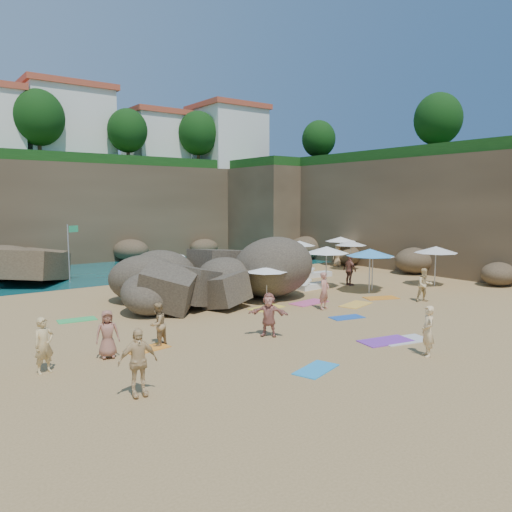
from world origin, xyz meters
TOP-DOWN VIEW (x-y plane):
  - ground at (0.00, 0.00)m, footprint 120.00×120.00m
  - seawater at (0.00, 30.00)m, footprint 120.00×120.00m
  - cliff_back at (2.00, 25.00)m, footprint 44.00×8.00m
  - cliff_right at (19.00, 8.00)m, footprint 8.00×30.00m
  - cliff_corner at (17.00, 20.00)m, footprint 10.00×12.00m
  - clifftop_buildings at (2.96, 25.79)m, footprint 28.48×9.48m
  - clifftop_trees at (4.78, 19.52)m, footprint 35.60×23.82m
  - rock_outcrop at (-2.00, 3.06)m, footprint 9.80×8.64m
  - flag_pole at (-5.24, 12.48)m, footprint 0.69×0.22m
  - parasol_0 at (-0.55, 8.52)m, footprint 2.09×2.09m
  - parasol_1 at (7.90, 8.34)m, footprint 2.19×2.19m
  - parasol_2 at (12.79, 5.96)m, footprint 2.26×2.26m
  - parasol_3 at (9.56, 7.94)m, footprint 2.28×2.28m
  - parasol_4 at (14.03, 8.18)m, footprint 2.36×2.36m
  - parasol_5 at (5.96, 1.53)m, footprint 2.56×2.56m
  - parasol_8 at (7.59, -0.49)m, footprint 2.41×2.41m
  - parasol_9 at (0.43, 0.00)m, footprint 2.02×2.02m
  - parasol_10 at (6.75, -1.00)m, footprint 2.58×2.58m
  - parasol_11 at (11.60, -1.82)m, footprint 2.50×2.50m
  - lounger_0 at (5.57, 4.29)m, footprint 2.01×1.44m
  - lounger_1 at (4.43, 9.68)m, footprint 1.99×1.21m
  - lounger_2 at (4.54, 8.69)m, footprint 1.92×1.37m
  - lounger_3 at (0.12, 5.83)m, footprint 2.15×1.06m
  - lounger_4 at (8.48, 4.94)m, footprint 2.09×0.86m
  - lounger_5 at (5.16, 1.82)m, footprint 2.06×0.85m
  - towel_0 at (-4.19, -8.38)m, footprint 1.74×1.24m
  - towel_2 at (-7.39, -3.43)m, footprint 1.58×0.97m
  - towel_4 at (-0.14, -0.72)m, footprint 1.84×1.13m
  - towel_5 at (0.53, -7.96)m, footprint 2.07×1.36m
  - towel_6 at (-0.09, -7.67)m, footprint 2.07×1.32m
  - towel_8 at (1.50, -4.29)m, footprint 1.59×1.03m
  - towel_9 at (2.30, -1.01)m, footprint 2.04×1.18m
  - towel_10 at (6.13, -2.34)m, footprint 1.93×1.45m
  - towel_11 at (-8.04, 2.20)m, footprint 1.63×0.95m
  - towel_12 at (3.82, -2.70)m, footprint 2.03×1.39m
  - person_stand_0 at (-10.79, -3.81)m, footprint 0.70×0.56m
  - person_stand_1 at (-6.90, -3.25)m, footprint 0.92×0.86m
  - person_stand_2 at (-1.53, 8.50)m, footprint 1.02×1.17m
  - person_stand_3 at (7.71, 1.33)m, footprint 0.57×1.13m
  - person_stand_4 at (13.36, 7.80)m, footprint 0.94×0.76m
  - person_stand_5 at (-2.13, 6.86)m, footprint 1.46×1.08m
  - person_stand_6 at (-0.37, -9.56)m, footprint 0.68×0.73m
  - person_lie_1 at (-9.30, -7.13)m, footprint 1.19×1.86m
  - person_lie_2 at (-8.80, -3.56)m, footprint 1.05×1.65m
  - person_lie_3 at (-3.07, -4.63)m, footprint 2.20×2.19m
  - person_lie_4 at (1.85, -2.53)m, footprint 1.08×1.82m
  - person_lie_5 at (7.11, -4.23)m, footprint 1.51×1.83m

SIDE VIEW (x-z plane):
  - ground at x=0.00m, z-range 0.00..0.00m
  - rock_outcrop at x=-2.00m, z-range -1.63..1.63m
  - seawater at x=0.00m, z-range 0.00..0.00m
  - towel_8 at x=1.50m, z-range 0.00..0.03m
  - towel_2 at x=-7.39m, z-range 0.00..0.03m
  - towel_11 at x=-8.04m, z-range 0.00..0.03m
  - towel_0 at x=-4.19m, z-range 0.00..0.03m
  - towel_4 at x=-0.14m, z-range 0.00..0.03m
  - towel_10 at x=6.13m, z-range 0.00..0.03m
  - towel_12 at x=3.82m, z-range 0.00..0.03m
  - towel_5 at x=0.53m, z-range 0.00..0.03m
  - towel_6 at x=-0.09m, z-range 0.00..0.03m
  - towel_9 at x=2.30m, z-range 0.00..0.03m
  - lounger_2 at x=4.54m, z-range 0.00..0.29m
  - lounger_1 at x=4.43m, z-range 0.00..0.29m
  - lounger_0 at x=5.57m, z-range 0.00..0.30m
  - lounger_5 at x=5.16m, z-range 0.00..0.31m
  - lounger_4 at x=8.48m, z-range 0.00..0.32m
  - lounger_3 at x=0.12m, z-range 0.00..0.32m
  - person_lie_2 at x=-8.80m, z-range 0.00..0.41m
  - person_lie_4 at x=1.85m, z-range 0.00..0.41m
  - person_lie_3 at x=-3.07m, z-range 0.00..0.43m
  - person_lie_1 at x=-9.30m, z-range 0.00..0.43m
  - person_lie_5 at x=7.11m, z-range 0.00..0.62m
  - person_stand_1 at x=-6.90m, z-range 0.00..1.52m
  - person_stand_5 at x=-2.13m, z-range 0.00..1.56m
  - person_stand_6 at x=-0.37m, z-range 0.00..1.67m
  - person_stand_0 at x=-10.79m, z-range 0.00..1.67m
  - person_stand_4 at x=13.36m, z-range 0.00..1.69m
  - person_stand_2 at x=-1.53m, z-range 0.00..1.72m
  - person_stand_3 at x=7.71m, z-range 0.00..1.84m
  - parasol_9 at x=0.43m, z-range 0.80..2.70m
  - parasol_0 at x=-0.55m, z-range 0.82..2.80m
  - parasol_1 at x=7.90m, z-range 0.87..2.94m
  - parasol_2 at x=12.79m, z-range 0.89..3.03m
  - parasol_3 at x=9.56m, z-range 0.90..3.06m
  - parasol_4 at x=14.03m, z-range 0.93..3.17m
  - parasol_8 at x=7.59m, z-range 0.95..3.22m
  - parasol_11 at x=11.60m, z-range 0.99..3.35m
  - parasol_5 at x=5.96m, z-range 1.01..3.44m
  - parasol_10 at x=6.75m, z-range 1.02..3.46m
  - flag_pole at x=-5.24m, z-range 0.50..4.09m
  - cliff_back at x=2.00m, z-range 0.00..8.00m
  - cliff_right at x=19.00m, z-range 0.00..8.00m
  - cliff_corner at x=17.00m, z-range 0.00..8.00m
  - clifftop_buildings at x=2.96m, z-range 7.74..14.74m
  - clifftop_trees at x=4.78m, z-range 9.06..13.46m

